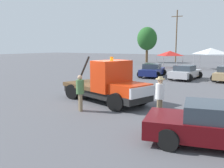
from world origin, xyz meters
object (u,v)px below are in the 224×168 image
object	(u,v)px
tree_left	(147,39)
canopy_tent_white	(211,51)
tow_truck	(109,85)
parked_car_navy	(152,70)
person_at_hood	(80,90)
person_near_truck	(160,94)
parked_car_silver	(185,73)
traffic_cone	(101,84)
canopy_tent_red	(170,53)
utility_pole	(176,35)

from	to	relation	value
tree_left	canopy_tent_white	bearing A→B (deg)	-33.92
tow_truck	parked_car_navy	distance (m)	12.67
tree_left	person_at_hood	bearing A→B (deg)	-71.37
person_near_truck	tree_left	world-z (taller)	tree_left
parked_car_silver	traffic_cone	world-z (taller)	parked_car_silver
canopy_tent_white	parked_car_navy	bearing A→B (deg)	-106.52
canopy_tent_red	traffic_cone	bearing A→B (deg)	-86.26
parked_car_navy	traffic_cone	xyz separation A→B (m)	(-0.64, -8.40, -0.39)
person_at_hood	parked_car_navy	world-z (taller)	person_at_hood
canopy_tent_white	tree_left	world-z (taller)	tree_left
person_near_truck	traffic_cone	bearing A→B (deg)	-36.48
parked_car_silver	canopy_tent_white	world-z (taller)	canopy_tent_white
canopy_tent_white	person_at_hood	bearing A→B (deg)	-92.68
canopy_tent_white	utility_pole	bearing A→B (deg)	123.99
person_near_truck	person_at_hood	bearing A→B (deg)	15.39
tow_truck	person_at_hood	world-z (taller)	tow_truck
tow_truck	canopy_tent_white	xyz separation A→B (m)	(1.00, 24.30, 1.47)
tree_left	person_near_truck	bearing A→B (deg)	-65.66
person_at_hood	tree_left	size ratio (longest dim) A/B	0.26
person_at_hood	parked_car_silver	xyz separation A→B (m)	(1.15, 14.27, -0.36)
person_near_truck	canopy_tent_white	bearing A→B (deg)	-82.00
tow_truck	traffic_cone	distance (m)	5.16
tree_left	utility_pole	world-z (taller)	utility_pole
canopy_tent_white	tree_left	xyz separation A→B (m)	(-13.15, 8.84, 2.04)
person_at_hood	utility_pole	size ratio (longest dim) A/B	0.17
person_at_hood	parked_car_navy	xyz separation A→B (m)	(-2.28, 14.59, -0.36)
canopy_tent_white	person_near_truck	bearing A→B (deg)	-84.55
person_near_truck	parked_car_navy	distance (m)	15.00
canopy_tent_red	canopy_tent_white	size ratio (longest dim) A/B	0.83
person_near_truck	canopy_tent_red	bearing A→B (deg)	-69.93
canopy_tent_white	parked_car_silver	bearing A→B (deg)	-90.44
tow_truck	utility_pole	bearing A→B (deg)	118.41
parked_car_silver	traffic_cone	distance (m)	9.05
canopy_tent_white	traffic_cone	world-z (taller)	canopy_tent_white
person_near_truck	person_at_hood	distance (m)	3.78
tow_truck	tree_left	bearing A→B (deg)	126.73
parked_car_navy	person_at_hood	bearing A→B (deg)	179.74
canopy_tent_red	utility_pole	xyz separation A→B (m)	(-3.37, 13.71, 3.17)
tow_truck	canopy_tent_white	world-z (taller)	canopy_tent_white
tow_truck	tree_left	size ratio (longest dim) A/B	0.89
canopy_tent_white	tree_left	distance (m)	15.97
utility_pole	parked_car_silver	bearing A→B (deg)	-70.97
canopy_tent_white	traffic_cone	bearing A→B (deg)	-101.59
utility_pole	tow_truck	bearing A→B (deg)	-78.19
person_near_truck	tree_left	bearing A→B (deg)	-63.11
tow_truck	person_near_truck	distance (m)	3.70
person_near_truck	parked_car_silver	distance (m)	13.68
parked_car_silver	tow_truck	bearing A→B (deg)	179.98
person_at_hood	traffic_cone	world-z (taller)	person_at_hood
parked_car_navy	parked_car_silver	distance (m)	3.44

